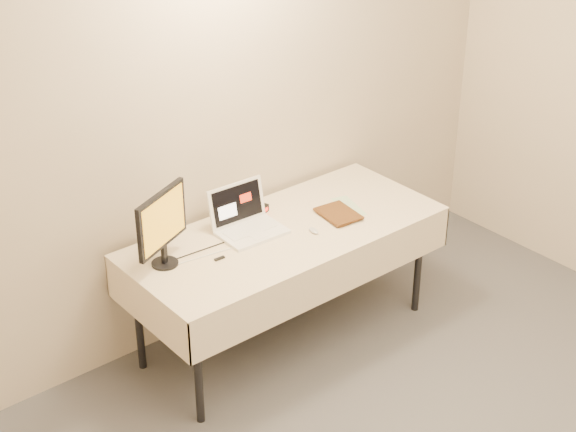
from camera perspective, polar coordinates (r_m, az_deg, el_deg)
back_wall at (r=5.05m, az=-3.48°, el=7.10°), size 4.00×0.10×2.70m
table at (r=5.02m, az=-0.18°, el=-1.55°), size 1.86×0.81×0.74m
laptop at (r=4.97m, az=-2.75°, el=-0.28°), size 0.37×0.32×0.25m
monitor at (r=4.59m, az=-8.15°, el=-0.47°), size 0.38×0.19×0.42m
book at (r=5.04m, az=2.43°, el=1.00°), size 0.19×0.05×0.26m
alarm_clock at (r=5.16m, az=-1.75°, el=0.38°), size 0.12×0.08×0.04m
clicker at (r=4.97m, az=1.67°, el=-0.95°), size 0.05×0.09×0.02m
paper_form at (r=5.25m, az=3.94°, el=0.62°), size 0.18×0.29×0.00m
usb_dongle at (r=4.73m, az=-4.45°, el=-2.75°), size 0.06×0.02×0.01m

